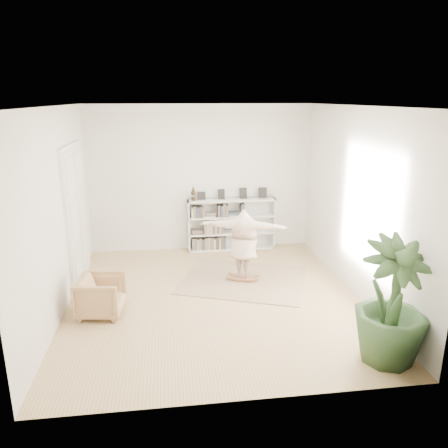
% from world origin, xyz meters
% --- Properties ---
extents(floor, '(6.00, 6.00, 0.00)m').
position_xyz_m(floor, '(0.00, 0.00, 0.00)').
color(floor, '#A68356').
rests_on(floor, ground).
extents(room_shell, '(6.00, 6.00, 6.00)m').
position_xyz_m(room_shell, '(0.00, 2.94, 3.51)').
color(room_shell, silver).
rests_on(room_shell, floor).
extents(doors, '(0.09, 1.78, 2.92)m').
position_xyz_m(doors, '(-2.70, 1.30, 1.40)').
color(doors, white).
rests_on(doors, floor).
extents(bookshelf, '(2.20, 0.35, 1.64)m').
position_xyz_m(bookshelf, '(0.74, 2.82, 0.64)').
color(bookshelf, silver).
rests_on(bookshelf, floor).
extents(armchair, '(0.88, 0.86, 0.72)m').
position_xyz_m(armchair, '(-2.06, -0.37, 0.36)').
color(armchair, tan).
rests_on(armchair, floor).
extents(rug, '(3.05, 2.75, 0.02)m').
position_xyz_m(rug, '(0.70, 0.77, 0.01)').
color(rug, tan).
rests_on(rug, floor).
extents(rocker_board, '(0.53, 0.43, 0.10)m').
position_xyz_m(rocker_board, '(0.70, 0.77, 0.06)').
color(rocker_board, '#92613A').
rests_on(rocker_board, rug).
extents(person, '(1.88, 1.11, 1.48)m').
position_xyz_m(person, '(0.70, 0.77, 0.86)').
color(person, beige).
rests_on(person, rocker_board).
extents(houseplant, '(1.22, 1.22, 1.87)m').
position_xyz_m(houseplant, '(2.30, -2.36, 0.94)').
color(houseplant, '#2E4B25').
rests_on(houseplant, floor).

